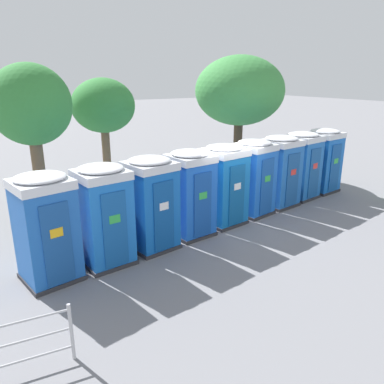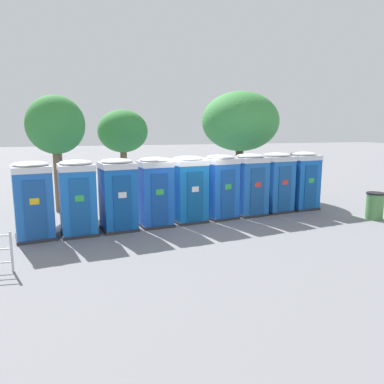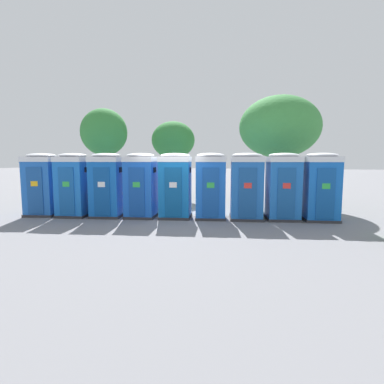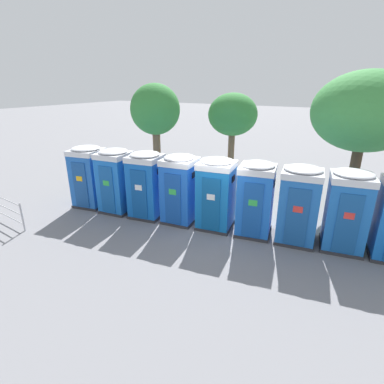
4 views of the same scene
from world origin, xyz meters
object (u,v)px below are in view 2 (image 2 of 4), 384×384
(portapotty_0, at_px, (33,200))
(trash_can, at_px, (375,206))
(portapotty_6, at_px, (250,184))
(portapotty_4, at_px, (189,189))
(portapotty_8, at_px, (302,180))
(portapotty_1, at_px, (78,197))
(portapotty_3, at_px, (155,191))
(street_tree_0, at_px, (240,122))
(street_tree_2, at_px, (56,126))
(portapotty_2, at_px, (118,194))
(portapotty_5, at_px, (220,186))
(portapotty_7, at_px, (276,182))
(street_tree_1, at_px, (123,132))

(portapotty_0, relative_size, trash_can, 2.38)
(portapotty_6, height_order, trash_can, portapotty_6)
(portapotty_4, bearing_deg, portapotty_8, 8.26)
(portapotty_1, distance_m, trash_can, 11.31)
(portapotty_3, height_order, street_tree_0, street_tree_0)
(street_tree_2, bearing_deg, portapotty_2, -59.45)
(portapotty_5, bearing_deg, street_tree_0, 58.19)
(portapotty_1, xyz_separation_m, portapotty_5, (5.43, 0.86, 0.00))
(portapotty_3, relative_size, trash_can, 2.38)
(portapotty_2, xyz_separation_m, portapotty_8, (8.16, 1.24, -0.00))
(portapotty_4, xyz_separation_m, portapotty_7, (4.08, 0.63, 0.00))
(portapotty_0, distance_m, portapotty_8, 11.00)
(portapotty_4, distance_m, portapotty_8, 5.50)
(portapotty_0, bearing_deg, portapotty_6, 8.08)
(portapotty_1, height_order, street_tree_1, street_tree_1)
(portapotty_3, bearing_deg, portapotty_1, -170.93)
(portapotty_0, xyz_separation_m, portapotty_1, (1.37, 0.12, 0.00))
(portapotty_0, bearing_deg, portapotty_5, 8.19)
(portapotty_8, bearing_deg, trash_can, -55.44)
(portapotty_2, xyz_separation_m, street_tree_1, (0.87, 6.12, 2.07))
(portapotty_8, bearing_deg, portapotty_7, -173.22)
(portapotty_7, height_order, street_tree_1, street_tree_1)
(portapotty_4, bearing_deg, street_tree_1, 107.99)
(portapotty_0, xyz_separation_m, street_tree_1, (3.60, 6.45, 2.07))
(portapotty_2, relative_size, street_tree_2, 0.52)
(portapotty_5, height_order, trash_can, portapotty_5)
(portapotty_6, xyz_separation_m, street_tree_0, (1.31, 4.13, 2.58))
(portapotty_8, bearing_deg, portapotty_4, -171.74)
(portapotty_3, bearing_deg, street_tree_0, 41.28)
(street_tree_1, xyz_separation_m, street_tree_2, (-3.02, -2.47, 0.28))
(portapotty_2, height_order, portapotty_8, same)
(portapotty_4, xyz_separation_m, trash_can, (7.17, -1.71, -0.75))
(portapotty_8, distance_m, trash_can, 3.13)
(street_tree_2, height_order, trash_can, street_tree_2)
(portapotty_3, xyz_separation_m, street_tree_1, (-0.48, 5.89, 2.07))
(portapotty_2, relative_size, portapotty_5, 1.00)
(portapotty_7, bearing_deg, portapotty_8, 6.78)
(portapotty_2, height_order, portapotty_4, same)
(portapotty_1, bearing_deg, portapotty_0, -174.85)
(street_tree_1, xyz_separation_m, trash_can, (9.01, -7.38, -2.82))
(street_tree_2, bearing_deg, portapotty_6, -20.35)
(portapotty_0, xyz_separation_m, portapotty_5, (6.80, 0.98, 0.00))
(street_tree_0, height_order, trash_can, street_tree_0)
(portapotty_6, bearing_deg, street_tree_2, 159.65)
(portapotty_3, bearing_deg, portapotty_4, 9.24)
(portapotty_1, distance_m, portapotty_2, 1.38)
(portapotty_7, distance_m, street_tree_1, 8.05)
(street_tree_2, bearing_deg, portapotty_0, -98.30)
(street_tree_1, bearing_deg, portapotty_2, -98.11)
(portapotty_3, bearing_deg, trash_can, -9.92)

